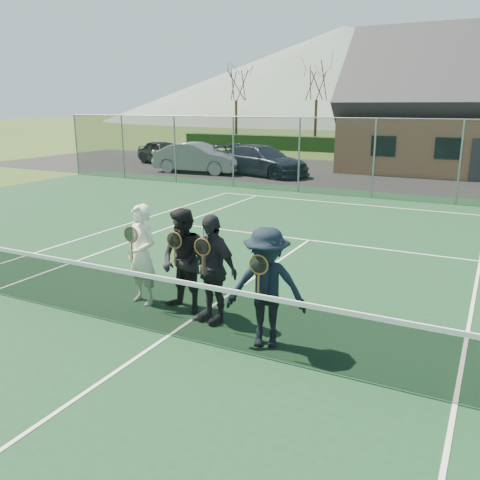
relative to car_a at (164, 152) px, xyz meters
The scene contains 18 objects.
ground 13.88m from the car_a, ahead, with size 220.00×220.00×0.00m, color #314A1A.
court_surface 23.84m from the car_a, 54.48° to the right, with size 30.00×30.00×0.02m, color #14381E.
tarmac_carpark 9.89m from the car_a, ahead, with size 40.00×12.00×0.01m, color black.
hedge_row 18.73m from the car_a, 42.33° to the left, with size 40.00×1.20×1.10m, color black.
hill_west 76.88m from the car_a, 98.39° to the left, with size 110.00×110.00×18.00m, color slate.
car_a is the anchor object (origin of this frame).
car_b 4.64m from the car_a, 31.87° to the right, with size 1.65×4.73×1.56m, color #9899A0.
car_c 7.53m from the car_a, 13.82° to the right, with size 2.12×5.22×1.51m, color black.
court_markings 23.84m from the car_a, 54.48° to the right, with size 11.03×23.83×0.01m.
tennis_net 23.83m from the car_a, 54.48° to the right, with size 11.68×0.08×1.10m.
perimeter_fence 15.07m from the car_a, 23.05° to the right, with size 30.07×0.07×3.02m.
tree_a 14.69m from the car_a, 99.00° to the left, with size 3.20×3.20×7.77m.
tree_b 15.31m from the car_a, 70.41° to the left, with size 3.20×3.20×7.77m.
tree_c 21.50m from the car_a, 40.66° to the left, with size 3.20×3.20×7.77m.
player_a 22.39m from the car_a, 55.59° to the right, with size 0.73×0.56×1.80m.
player_b 22.88m from the car_a, 53.77° to the right, with size 0.98×0.83×1.80m.
player_c 23.36m from the car_a, 52.75° to the right, with size 1.13×0.70×1.80m.
player_d 24.40m from the car_a, 51.18° to the right, with size 1.31×0.98×1.80m.
Camera 1 is at (4.26, -5.94, 3.48)m, focal length 38.00 mm.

